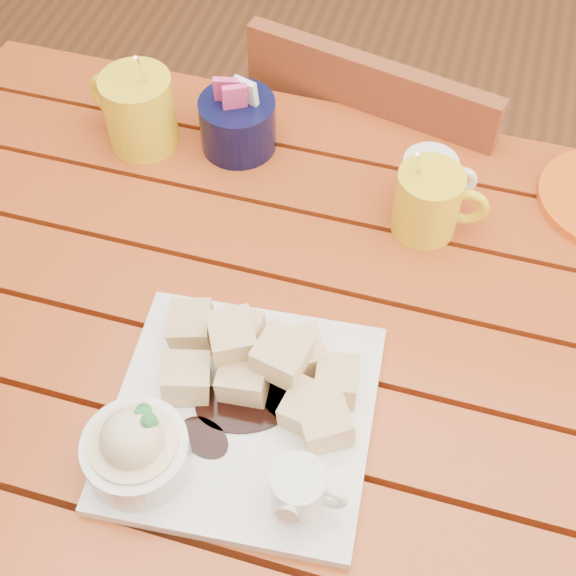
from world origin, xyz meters
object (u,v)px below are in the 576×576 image
(coffee_mug_left, at_px, (138,109))
(coffee_mug_right, at_px, (430,202))
(table, at_px, (300,369))
(dessert_plate, at_px, (223,416))
(chair_far, at_px, (379,195))

(coffee_mug_left, distance_m, coffee_mug_right, 0.42)
(table, distance_m, dessert_plate, 0.22)
(table, bearing_deg, chair_far, 88.62)
(dessert_plate, xyz_separation_m, coffee_mug_right, (0.16, 0.35, 0.02))
(table, bearing_deg, coffee_mug_left, 141.33)
(dessert_plate, distance_m, coffee_mug_right, 0.38)
(coffee_mug_right, bearing_deg, table, -127.46)
(table, distance_m, chair_far, 0.53)
(coffee_mug_left, height_order, coffee_mug_right, coffee_mug_left)
(dessert_plate, relative_size, coffee_mug_right, 2.14)
(dessert_plate, height_order, chair_far, dessert_plate)
(table, distance_m, coffee_mug_right, 0.27)
(table, height_order, chair_far, chair_far)
(coffee_mug_left, height_order, chair_far, coffee_mug_left)
(dessert_plate, distance_m, coffee_mug_left, 0.48)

